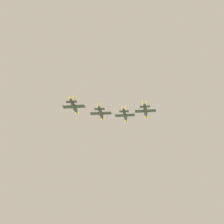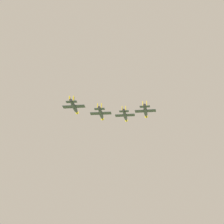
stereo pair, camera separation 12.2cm
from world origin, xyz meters
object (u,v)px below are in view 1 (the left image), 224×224
object	(u,v)px
jet_left_outer	(74,107)
jet_left_wingman	(101,114)
jet_right_wingman	(145,111)
jet_lead	(125,115)

from	to	relation	value
jet_left_outer	jet_left_wingman	bearing A→B (deg)	-39.41
jet_right_wingman	jet_lead	bearing A→B (deg)	41.39
jet_right_wingman	jet_left_outer	distance (m)	37.80
jet_left_wingman	jet_right_wingman	world-z (taller)	jet_right_wingman
jet_right_wingman	jet_left_outer	bearing A→B (deg)	112.43
jet_lead	jet_left_wingman	bearing A→B (deg)	140.56
jet_left_wingman	jet_right_wingman	distance (m)	23.44
jet_lead	jet_left_outer	world-z (taller)	jet_lead
jet_lead	jet_left_wingman	distance (m)	18.51
jet_left_wingman	jet_left_outer	bearing A→B (deg)	138.80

